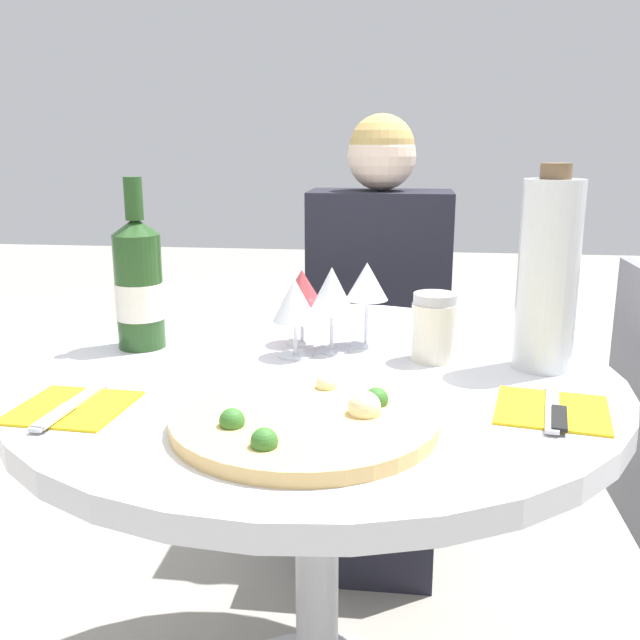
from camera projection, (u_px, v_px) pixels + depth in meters
dining_table at (317, 448)px, 1.20m from camera, size 0.97×0.97×0.72m
chair_behind_diner at (378, 380)px, 2.03m from camera, size 0.40×0.40×0.86m
seated_diner at (376, 365)px, 1.87m from camera, size 0.37×0.43×1.15m
pizza_large at (306, 419)px, 0.93m from camera, size 0.35×0.35×0.05m
wine_bottle at (139, 284)px, 1.26m from camera, size 0.09×0.09×0.30m
tall_carafe at (548, 274)px, 1.14m from camera, size 0.10×0.10×0.33m
sugar_shaker at (434, 327)px, 1.20m from camera, size 0.08×0.08×0.12m
wine_glass_front_left at (295, 302)px, 1.21m from camera, size 0.08×0.08×0.14m
wine_glass_back_right at (367, 283)px, 1.27m from camera, size 0.08×0.08×0.15m
wine_glass_back_left at (302, 289)px, 1.29m from camera, size 0.08×0.08×0.14m
wine_glass_center at (332, 291)px, 1.24m from camera, size 0.08×0.08×0.15m
place_setting_left at (71, 407)px, 0.99m from camera, size 0.16×0.19×0.01m
place_setting_right at (553, 410)px, 0.98m from camera, size 0.18×0.19×0.01m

